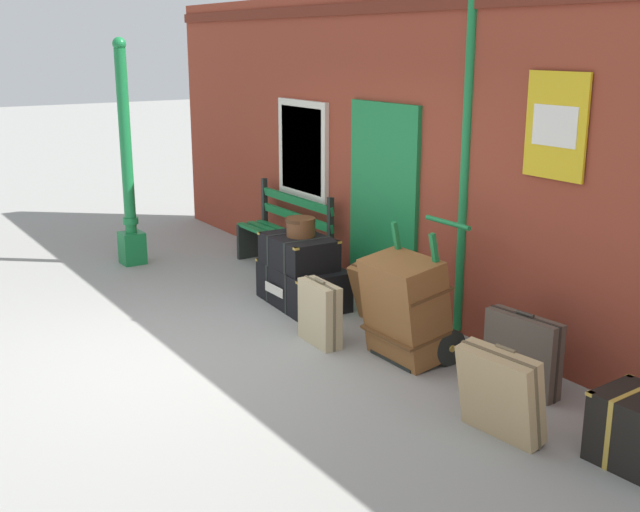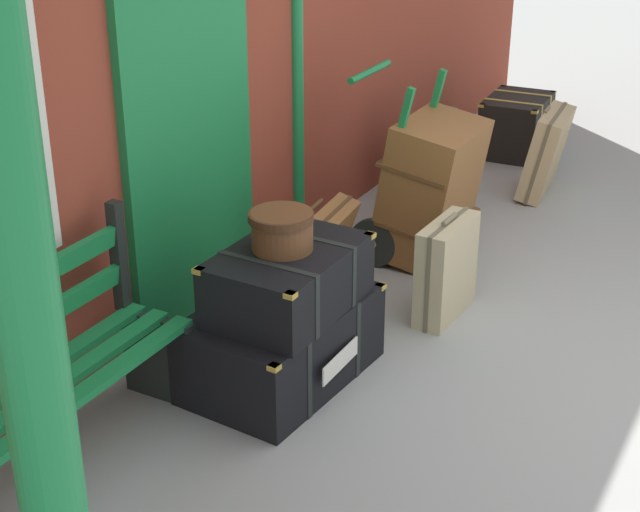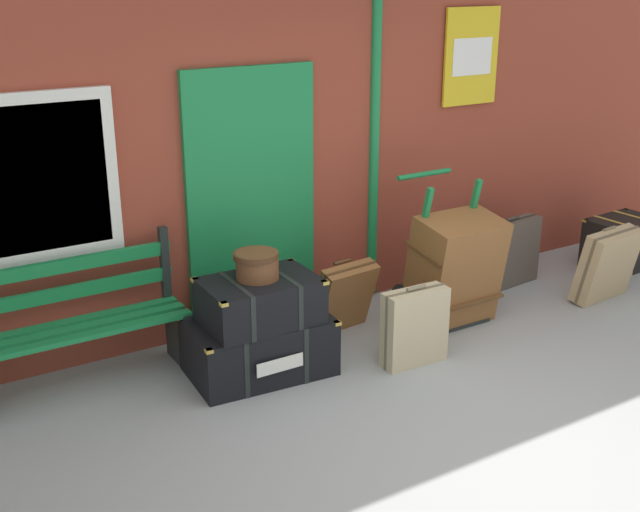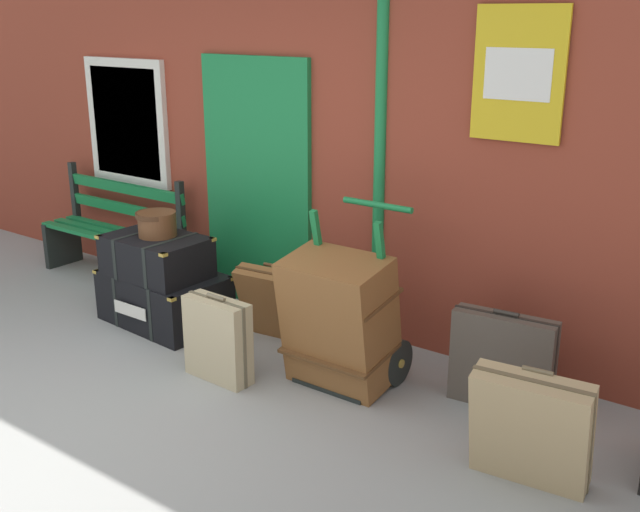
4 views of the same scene
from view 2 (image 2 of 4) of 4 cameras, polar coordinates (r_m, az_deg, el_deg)
ground_plane at (r=5.15m, az=18.24°, el=-7.90°), size 60.00×60.00×0.00m
brick_facade at (r=5.48m, az=-7.43°, el=13.26°), size 10.40×0.35×3.20m
platform_bench at (r=4.30m, az=-16.41°, el=-7.59°), size 1.60×0.43×1.01m
steamer_trunk_base at (r=4.95m, az=-2.28°, el=-5.10°), size 1.06×0.72×0.43m
steamer_trunk_middle at (r=4.75m, az=-1.89°, el=-1.41°), size 0.82×0.57×0.33m
round_hatbox at (r=4.65m, az=-2.25°, el=1.65°), size 0.32×0.32×0.19m
porters_trolley at (r=6.39m, az=4.94°, el=2.61°), size 0.71×0.63×1.19m
large_brown_trunk at (r=6.26m, az=6.48°, el=3.98°), size 0.70×0.57×0.94m
suitcase_oxblood at (r=7.31m, az=6.69°, el=5.77°), size 0.66×0.23×0.66m
suitcase_tan at (r=5.73m, az=0.05°, el=0.24°), size 0.53×0.37×0.60m
suitcase_cream at (r=5.57m, az=7.42°, el=-0.79°), size 0.51×0.20×0.62m
suitcase_beige at (r=7.51m, az=13.12°, el=5.94°), size 0.64×0.36×0.67m
corner_trunk at (r=8.44m, az=11.43°, el=7.55°), size 0.72×0.53×0.49m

